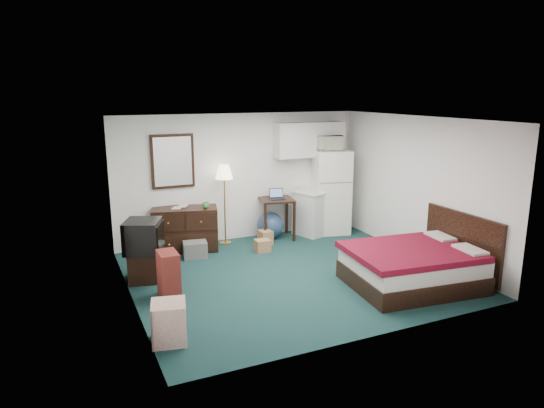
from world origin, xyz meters
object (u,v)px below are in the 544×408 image
kitchen_counter (316,213)px  desk (276,218)px  bed (412,267)px  suitcase (169,275)px  dresser (185,229)px  floor_lamp (225,205)px  tv_stand (144,265)px  fridge (330,192)px

kitchen_counter → desk: bearing=159.4°
bed → suitcase: size_ratio=2.71×
dresser → desk: desk is taller
dresser → desk: 1.87m
floor_lamp → tv_stand: (-1.78, -1.27, -0.53)m
dresser → suitcase: 2.15m
tv_stand → suitcase: 0.85m
dresser → fridge: (3.09, -0.06, 0.46)m
floor_lamp → kitchen_counter: 1.99m
fridge → bed: (-0.38, -3.06, -0.57)m
fridge → suitcase: bearing=-138.9°
fridge → suitcase: 4.35m
bed → tv_stand: bearing=158.7°
bed → kitchen_counter: bearing=95.3°
fridge → tv_stand: 4.26m
floor_lamp → tv_stand: size_ratio=2.93×
kitchen_counter → tv_stand: 3.92m
desk → fridge: (1.22, -0.05, 0.46)m
fridge → bed: bearing=-82.8°
bed → tv_stand: (-3.69, 1.92, -0.05)m
fridge → tv_stand: size_ratio=3.28×
dresser → tv_stand: (-0.97, -1.20, -0.16)m
desk → floor_lamp: bearing=-173.0°
bed → floor_lamp: bearing=127.1°
kitchen_counter → fridge: 0.54m
floor_lamp → fridge: bearing=-3.3°
floor_lamp → bed: size_ratio=0.84×
desk → tv_stand: 3.08m
floor_lamp → suitcase: (-1.57, -2.08, -0.43)m
kitchen_counter → bed: size_ratio=0.48×
floor_lamp → suitcase: floor_lamp is taller
floor_lamp → suitcase: 2.65m
desk → kitchen_counter: size_ratio=0.93×
floor_lamp → kitchen_counter: floor_lamp is taller
suitcase → desk: bearing=37.0°
dresser → kitchen_counter: (2.77, -0.03, 0.04)m
desk → fridge: bearing=9.1°
bed → fridge: bearing=89.2°
floor_lamp → fridge: fridge is taller
dresser → bed: bearing=-33.9°
bed → suitcase: bearing=168.6°
bed → dresser: bearing=137.3°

